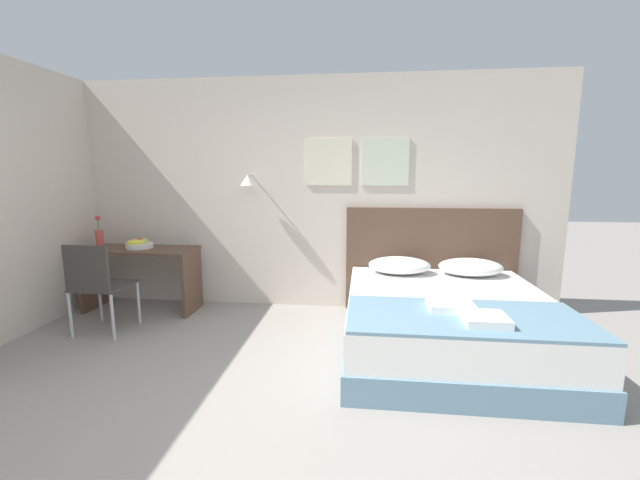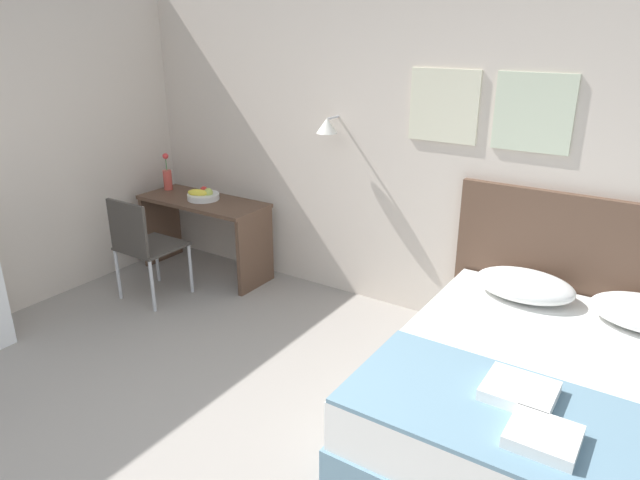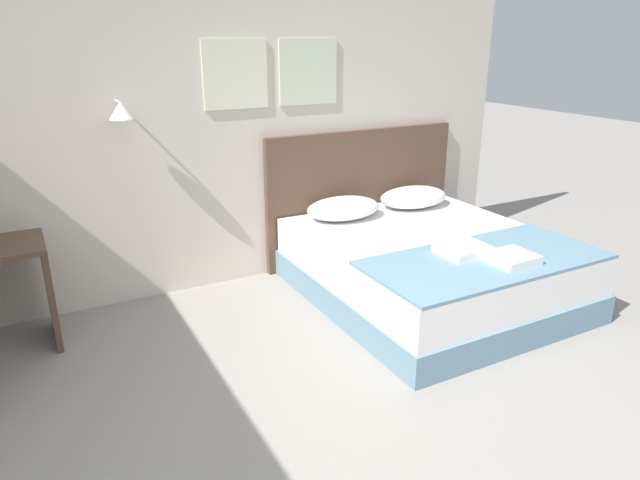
{
  "view_description": "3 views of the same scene",
  "coord_description": "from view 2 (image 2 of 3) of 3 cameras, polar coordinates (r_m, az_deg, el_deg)",
  "views": [
    {
      "loc": [
        0.76,
        -1.95,
        1.56
      ],
      "look_at": [
        0.35,
        1.61,
        0.96
      ],
      "focal_mm": 22.0,
      "sensor_mm": 36.0,
      "label": 1
    },
    {
      "loc": [
        1.9,
        -1.46,
        2.25
      ],
      "look_at": [
        -0.08,
        1.57,
        0.88
      ],
      "focal_mm": 32.0,
      "sensor_mm": 36.0,
      "label": 2
    },
    {
      "loc": [
        -1.23,
        -1.77,
        1.99
      ],
      "look_at": [
        0.35,
        1.17,
        0.78
      ],
      "focal_mm": 32.0,
      "sensor_mm": 36.0,
      "label": 3
    }
  ],
  "objects": [
    {
      "name": "bed",
      "position": [
        3.58,
        21.88,
        -14.88
      ],
      "size": [
        1.78,
        2.0,
        0.51
      ],
      "color": "#66899E",
      "rests_on": "ground_plane"
    },
    {
      "name": "throw_blanket",
      "position": [
        2.96,
        20.04,
        -16.48
      ],
      "size": [
        1.73,
        0.8,
        0.02
      ],
      "color": "#66899E",
      "rests_on": "bed"
    },
    {
      "name": "headboard",
      "position": [
        4.33,
        25.47,
        -3.88
      ],
      "size": [
        1.9,
        0.06,
        1.19
      ],
      "color": "brown",
      "rests_on": "ground_plane"
    },
    {
      "name": "fruit_bowl",
      "position": [
        5.39,
        -11.62,
        4.4
      ],
      "size": [
        0.29,
        0.29,
        0.11
      ],
      "color": "silver",
      "rests_on": "desk"
    },
    {
      "name": "flower_vase",
      "position": [
        5.79,
        -15.01,
        6.09
      ],
      "size": [
        0.08,
        0.08,
        0.36
      ],
      "color": "#D14C42",
      "rests_on": "desk"
    },
    {
      "name": "desk_chair",
      "position": [
        5.02,
        -17.47,
        -0.14
      ],
      "size": [
        0.47,
        0.47,
        0.91
      ],
      "color": "#3D3833",
      "rests_on": "ground_plane"
    },
    {
      "name": "folded_towel_near_foot",
      "position": [
        3.06,
        19.32,
        -14.05
      ],
      "size": [
        0.34,
        0.3,
        0.06
      ],
      "color": "white",
      "rests_on": "throw_blanket"
    },
    {
      "name": "wall_back",
      "position": [
        4.56,
        8.03,
        8.87
      ],
      "size": [
        5.92,
        0.31,
        2.65
      ],
      "color": "beige",
      "rests_on": "ground_plane"
    },
    {
      "name": "folded_towel_mid_bed",
      "position": [
        2.81,
        21.41,
        -17.83
      ],
      "size": [
        0.3,
        0.27,
        0.06
      ],
      "color": "white",
      "rests_on": "throw_blanket"
    },
    {
      "name": "desk",
      "position": [
        5.47,
        -11.49,
        1.82
      ],
      "size": [
        1.26,
        0.51,
        0.73
      ],
      "color": "brown",
      "rests_on": "ground_plane"
    },
    {
      "name": "pillow_left",
      "position": [
        4.1,
        19.76,
        -4.28
      ],
      "size": [
        0.66,
        0.44,
        0.18
      ],
      "color": "white",
      "rests_on": "bed"
    }
  ]
}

